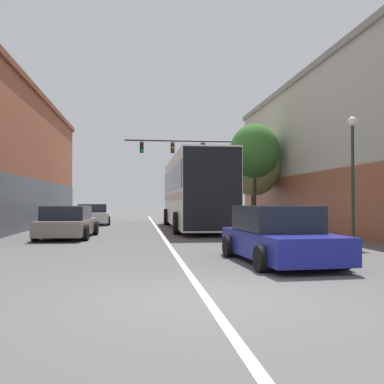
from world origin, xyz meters
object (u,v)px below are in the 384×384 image
bus (194,190)px  street_tree_far (255,151)px  hatchback_foreground (279,236)px  street_tree_near (253,164)px  traffic_signal_gantry (199,158)px  street_lamp (353,170)px  parked_car_left_near (68,223)px  parked_car_left_mid (92,215)px

bus → street_tree_far: (3.85, 2.00, 2.34)m
hatchback_foreground → street_tree_near: street_tree_near is taller
traffic_signal_gantry → street_tree_far: 7.86m
street_lamp → street_tree_near: size_ratio=0.75×
parked_car_left_near → traffic_signal_gantry: bearing=-24.4°
parked_car_left_mid → street_tree_near: street_tree_near is taller
traffic_signal_gantry → street_lamp: 19.35m
street_tree_far → street_lamp: bearing=-88.7°
parked_car_left_near → street_lamp: size_ratio=1.08×
bus → street_tree_near: 5.55m
parked_car_left_mid → bus: bearing=-138.0°
traffic_signal_gantry → street_tree_far: bearing=-72.9°
traffic_signal_gantry → bus: bearing=-99.2°
street_lamp → street_tree_far: bearing=91.3°
parked_car_left_mid → street_tree_near: (9.95, -1.82, 3.15)m
bus → hatchback_foreground: 13.21m
parked_car_left_mid → street_tree_far: bearing=-114.7°
bus → traffic_signal_gantry: 9.98m
parked_car_left_near → traffic_signal_gantry: traffic_signal_gantry is taller
parked_car_left_mid → traffic_signal_gantry: 9.49m
bus → parked_car_left_near: bearing=132.0°
street_tree_near → parked_car_left_mid: bearing=169.7°
hatchback_foreground → street_tree_far: street_tree_far is taller
parked_car_left_near → street_lamp: bearing=-111.8°
hatchback_foreground → street_tree_near: 17.16m
traffic_signal_gantry → street_lamp: size_ratio=1.96×
street_lamp → street_tree_near: bearing=90.1°
traffic_signal_gantry → street_tree_near: size_ratio=1.46×
parked_car_left_near → street_tree_near: bearing=-47.2°
parked_car_left_near → hatchback_foreground: bearing=-140.0°
traffic_signal_gantry → street_tree_far: traffic_signal_gantry is taller
bus → parked_car_left_mid: bearing=48.9°
traffic_signal_gantry → street_tree_far: size_ratio=1.39×
street_lamp → street_tree_near: (-0.03, 12.89, 1.25)m
parked_car_left_mid → street_tree_far: (9.71, -3.16, 3.81)m
street_lamp → parked_car_left_near: bearing=156.1°
bus → parked_car_left_mid: size_ratio=2.67×
hatchback_foreground → parked_car_left_near: hatchback_foreground is taller
parked_car_left_near → street_tree_far: street_tree_far is taller
parked_car_left_near → parked_car_left_mid: size_ratio=1.00×
bus → street_lamp: street_lamp is taller
traffic_signal_gantry → street_tree_near: (2.56, -6.17, -0.91)m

